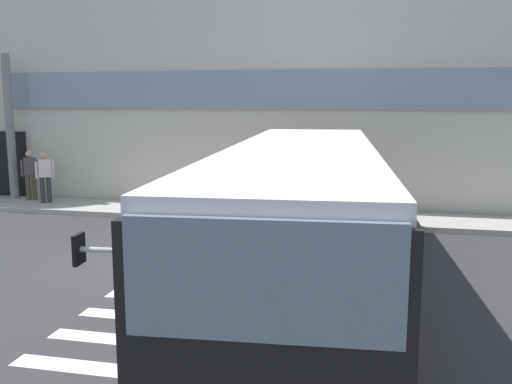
{
  "coord_description": "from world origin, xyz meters",
  "views": [
    {
      "loc": [
        4.54,
        -11.41,
        3.51
      ],
      "look_at": [
        1.93,
        0.45,
        1.5
      ],
      "focal_mm": 39.45,
      "sensor_mm": 36.0,
      "label": 1
    }
  ],
  "objects": [
    {
      "name": "ground_plane",
      "position": [
        0.0,
        0.0,
        -0.01
      ],
      "size": [
        80.0,
        90.0,
        0.02
      ],
      "primitive_type": "cube",
      "color": "#2B2B2D",
      "rests_on": "ground"
    },
    {
      "name": "passenger_by_doorway",
      "position": [
        -6.1,
        4.86,
        1.08
      ],
      "size": [
        0.48,
        0.41,
        1.68
      ],
      "color": "#2D2D33",
      "rests_on": "boarding_curb"
    },
    {
      "name": "passenger_near_column",
      "position": [
        -6.88,
        5.22,
        1.11
      ],
      "size": [
        0.52,
        0.49,
        1.68
      ],
      "color": "#4C4233",
      "rests_on": "boarding_curb"
    },
    {
      "name": "terminal_building",
      "position": [
        -0.7,
        11.66,
        3.72
      ],
      "size": [
        25.6,
        13.8,
        7.45
      ],
      "color": "beige",
      "rests_on": "ground"
    },
    {
      "name": "entry_support_column",
      "position": [
        -7.66,
        5.4,
        2.58
      ],
      "size": [
        0.28,
        0.28,
        4.86
      ],
      "primitive_type": "cylinder",
      "color": "slate",
      "rests_on": "boarding_curb"
    },
    {
      "name": "boarding_curb",
      "position": [
        0.0,
        4.8,
        0.07
      ],
      "size": [
        27.8,
        2.0,
        0.15
      ],
      "primitive_type": "cube",
      "color": "#9E9B93",
      "rests_on": "ground"
    },
    {
      "name": "bay_paint_stripes",
      "position": [
        2.0,
        -4.2,
        0.0
      ],
      "size": [
        4.4,
        3.96,
        0.01
      ],
      "color": "silver",
      "rests_on": "ground"
    },
    {
      "name": "bus_main_foreground",
      "position": [
        3.22,
        -1.57,
        1.33
      ],
      "size": [
        3.42,
        11.76,
        2.7
      ],
      "color": "black",
      "rests_on": "ground"
    }
  ]
}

